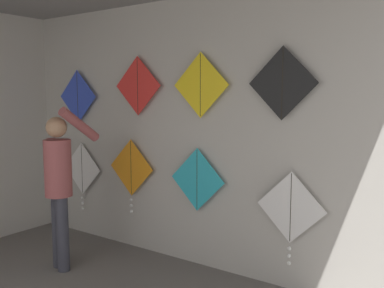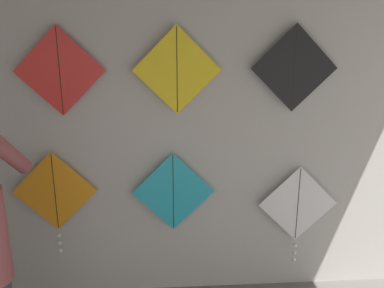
{
  "view_description": "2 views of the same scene",
  "coord_description": "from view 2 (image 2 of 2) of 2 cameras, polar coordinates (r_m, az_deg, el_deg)",
  "views": [
    {
      "loc": [
        2.86,
        0.47,
        1.82
      ],
      "look_at": [
        0.5,
        3.81,
        1.33
      ],
      "focal_mm": 40.0,
      "sensor_mm": 36.0,
      "label": 1
    },
    {
      "loc": [
        0.34,
        0.9,
        2.31
      ],
      "look_at": [
        0.53,
        3.81,
        1.41
      ],
      "focal_mm": 40.0,
      "sensor_mm": 36.0,
      "label": 2
    }
  ],
  "objects": [
    {
      "name": "kite_6",
      "position": [
        3.18,
        -2.02,
        9.8
      ],
      "size": [
        0.66,
        0.01,
        0.66
      ],
      "color": "yellow"
    },
    {
      "name": "kite_1",
      "position": [
        3.55,
        -17.78,
        -6.55
      ],
      "size": [
        0.66,
        0.04,
        0.87
      ],
      "color": "orange"
    },
    {
      "name": "kite_5",
      "position": [
        3.27,
        -17.25,
        9.26
      ],
      "size": [
        0.66,
        0.01,
        0.66
      ],
      "color": "red"
    },
    {
      "name": "kite_2",
      "position": [
        3.44,
        -2.51,
        -6.43
      ],
      "size": [
        0.66,
        0.01,
        0.66
      ],
      "color": "#28B2C6"
    },
    {
      "name": "kite_3",
      "position": [
        3.68,
        13.89,
        -8.24
      ],
      "size": [
        0.66,
        0.04,
        0.87
      ],
      "color": "white"
    },
    {
      "name": "back_panel",
      "position": [
        3.39,
        -9.41,
        1.35
      ],
      "size": [
        5.1,
        0.06,
        2.8
      ],
      "primitive_type": "cube",
      "color": "#BCB7AD",
      "rests_on": "ground"
    },
    {
      "name": "kite_7",
      "position": [
        3.33,
        13.49,
        9.79
      ],
      "size": [
        0.66,
        0.01,
        0.66
      ],
      "color": "black"
    }
  ]
}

